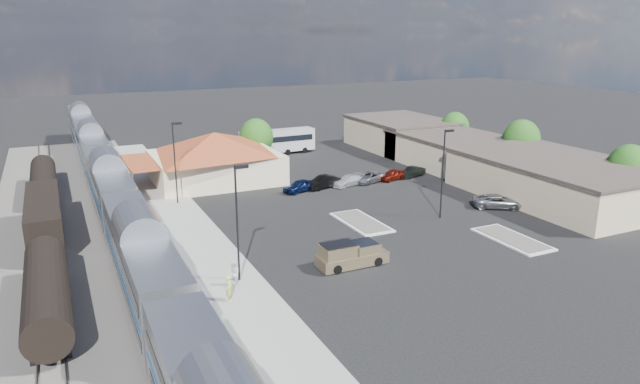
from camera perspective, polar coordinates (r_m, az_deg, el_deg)
name	(u,v)px	position (r m, az deg, el deg)	size (l,w,h in m)	color
ground	(334,235)	(52.84, 1.42, -4.36)	(280.00, 280.00, 0.00)	black
railbed	(84,242)	(55.32, -22.50, -4.60)	(16.00, 100.00, 0.12)	#4C4944
platform	(190,233)	(54.42, -12.89, -4.06)	(5.50, 92.00, 0.18)	gray
passenger_train	(109,191)	(60.51, -20.32, 0.12)	(3.00, 104.00, 5.55)	silver
freight_cars	(45,221)	(56.46, -25.84, -2.59)	(2.80, 46.00, 4.00)	black
station_depot	(215,157)	(72.13, -10.49, 3.48)	(18.35, 12.24, 6.20)	beige
buildings_east	(473,155)	(78.88, 15.08, 3.61)	(14.40, 51.40, 4.80)	#C6B28C
traffic_island_south	(361,222)	(56.25, 4.14, -3.01)	(3.30, 7.50, 0.21)	silver
traffic_island_north	(512,239)	(54.48, 18.66, -4.47)	(3.30, 7.50, 0.21)	silver
lamp_plat_s	(238,214)	(41.96, -8.20, -2.23)	(1.08, 0.25, 9.00)	black
lamp_plat_n	(175,156)	(62.67, -14.26, 3.47)	(1.08, 0.25, 9.00)	black
lamp_lot	(444,166)	(57.57, 12.28, 2.52)	(1.08, 0.25, 9.00)	black
tree_east_a	(629,167)	(70.77, 28.49, 2.20)	(4.56, 4.56, 6.42)	#382314
tree_east_b	(521,140)	(80.89, 19.48, 4.95)	(4.94, 4.94, 6.96)	#382314
tree_east_c	(455,128)	(91.25, 13.31, 6.29)	(4.41, 4.41, 6.21)	#382314
tree_depot	(256,137)	(79.74, -6.40, 5.47)	(4.71, 4.71, 6.63)	#382314
pickup_truck	(352,255)	(46.00, 3.24, -6.27)	(5.76, 2.20, 1.99)	#96805C
suv	(498,201)	(63.55, 17.36, -0.91)	(2.38, 5.17, 1.44)	#95989C
coach_bus	(278,140)	(87.47, -4.27, 5.18)	(11.61, 2.84, 3.71)	silver
person_a	(229,288)	(40.40, -9.07, -9.48)	(0.67, 0.44, 1.83)	#C3E347
person_b	(234,274)	(42.41, -8.63, -8.12)	(0.94, 0.73, 1.93)	silver
parked_car_a	(299,186)	(66.75, -2.07, 0.61)	(1.70, 4.23, 1.44)	#0D1A41
parked_car_b	(323,182)	(68.29, 0.30, 1.00)	(1.59, 4.57, 1.51)	black
parked_car_c	(348,181)	(69.46, 2.79, 1.14)	(1.78, 4.39, 1.27)	white
parked_car_d	(369,177)	(71.23, 4.95, 1.48)	(2.15, 4.67, 1.30)	gray
parked_car_e	(392,175)	(72.61, 7.25, 1.71)	(1.60, 3.97, 1.35)	maroon
parked_car_f	(412,172)	(74.59, 9.20, 2.00)	(1.39, 4.00, 1.32)	black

